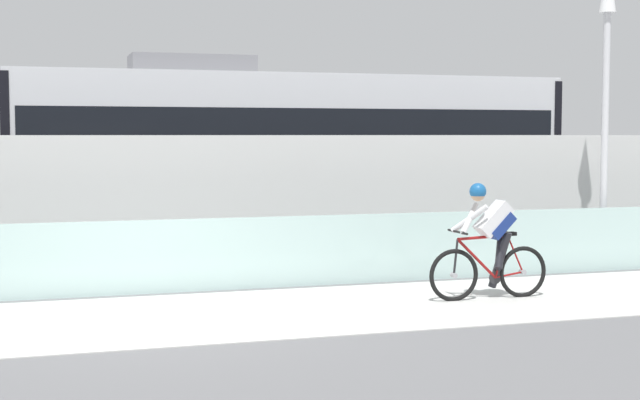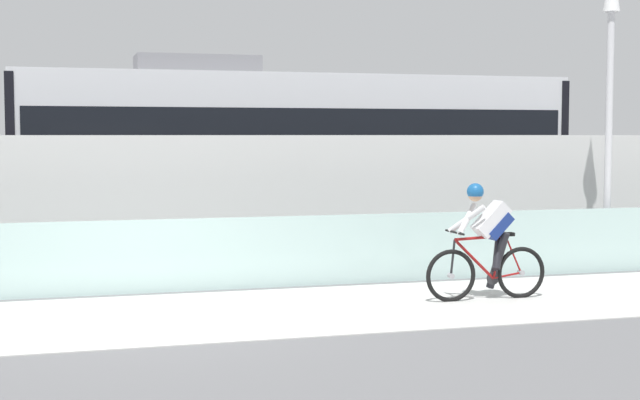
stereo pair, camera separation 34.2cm
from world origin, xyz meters
The scene contains 9 objects.
ground_plane centered at (0.00, 0.00, 0.00)m, with size 200.00×200.00×0.00m, color slate.
bike_path_deck centered at (0.00, 0.00, 0.01)m, with size 32.00×3.20×0.01m, color silver.
glass_parapet centered at (0.00, 1.85, 0.53)m, with size 32.00×0.05×1.06m, color silver.
concrete_barrier_wall centered at (0.00, 3.65, 1.13)m, with size 32.00×0.36×2.26m, color silver.
tram_rail_near centered at (0.00, 6.13, 0.00)m, with size 32.00×0.08×0.01m, color #595654.
tram_rail_far centered at (0.00, 7.57, 0.00)m, with size 32.00×0.08×0.01m, color #595654.
tram centered at (3.56, 6.85, 1.89)m, with size 11.06×2.54×3.81m.
cyclist_on_bike centered at (4.55, 0.00, 0.78)m, with size 1.77×0.58×1.61m.
lamp_post_antenna centered at (7.81, 2.15, 3.29)m, with size 0.28×0.28×5.20m.
Camera 2 is at (-1.04, -11.37, 2.26)m, focal length 51.65 mm.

